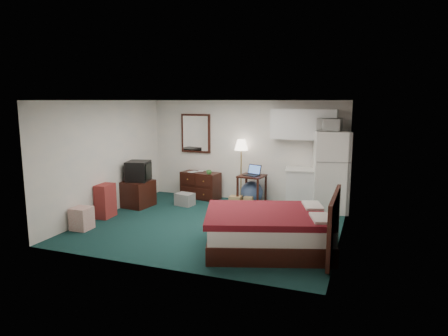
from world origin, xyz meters
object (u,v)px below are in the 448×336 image
at_px(bed, 268,231).
at_px(fridge, 331,172).
at_px(floor_lamp, 241,171).
at_px(tv_stand, 138,194).
at_px(desk, 252,190).
at_px(dresser, 201,185).
at_px(kitchen_counter, 304,189).
at_px(suitcase, 105,201).

bearing_deg(bed, fridge, 57.07).
xyz_separation_m(floor_lamp, tv_stand, (-2.15, -1.34, -0.47)).
height_order(floor_lamp, desk, floor_lamp).
xyz_separation_m(dresser, kitchen_counter, (2.66, -0.07, 0.12)).
distance_m(desk, fridge, 1.90).
distance_m(bed, tv_stand, 3.95).
xyz_separation_m(fridge, suitcase, (-4.48, -2.19, -0.55)).
xyz_separation_m(floor_lamp, fridge, (2.18, -0.17, 0.14)).
distance_m(kitchen_counter, suitcase, 4.49).
xyz_separation_m(dresser, desk, (1.43, -0.20, 0.03)).
bearing_deg(bed, suitcase, 152.36).
relative_size(desk, bed, 0.36).
distance_m(dresser, kitchen_counter, 2.67).
distance_m(dresser, floor_lamp, 1.16).
distance_m(dresser, bed, 3.84).
height_order(floor_lamp, bed, floor_lamp).
xyz_separation_m(bed, suitcase, (-3.75, 0.61, 0.04)).
xyz_separation_m(desk, suitcase, (-2.66, -2.09, -0.00)).
xyz_separation_m(kitchen_counter, fridge, (0.58, -0.03, 0.46)).
xyz_separation_m(kitchen_counter, suitcase, (-3.90, -2.22, -0.09)).
xyz_separation_m(dresser, tv_stand, (-1.08, -1.27, -0.03)).
bearing_deg(suitcase, desk, 34.34).
height_order(dresser, bed, dresser).
bearing_deg(fridge, dresser, 165.82).
distance_m(floor_lamp, kitchen_counter, 1.63).
bearing_deg(desk, bed, -61.63).
relative_size(desk, kitchen_counter, 0.80).
height_order(bed, tv_stand, bed).
height_order(fridge, suitcase, fridge).
bearing_deg(fridge, tv_stand, -177.32).
relative_size(floor_lamp, fridge, 0.85).
bearing_deg(floor_lamp, suitcase, -134.29).
relative_size(desk, suitcase, 1.01).
bearing_deg(tv_stand, fridge, 21.22).
bearing_deg(fridge, floor_lamp, 163.12).
bearing_deg(tv_stand, bed, -18.31).
bearing_deg(dresser, floor_lamp, 13.52).
bearing_deg(bed, floor_lamp, 97.63).
relative_size(floor_lamp, bed, 0.77).
height_order(desk, kitchen_counter, kitchen_counter).
distance_m(floor_lamp, bed, 3.34).
xyz_separation_m(dresser, fridge, (3.25, -0.10, 0.57)).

